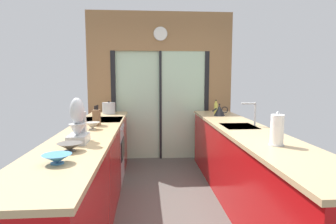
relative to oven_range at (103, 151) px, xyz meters
name	(u,v)px	position (x,y,z in m)	size (l,w,h in m)	color
ground_plane	(168,198)	(0.91, -0.65, -0.47)	(5.04, 7.60, 0.02)	#4C4742
back_wall_unit	(160,77)	(0.91, 1.15, 1.07)	(2.64, 0.12, 2.70)	olive
left_counter_run	(87,176)	(0.00, -1.12, 0.01)	(0.62, 3.80, 0.92)	#AD0C0F
right_counter_run	(246,168)	(1.82, -0.95, 0.01)	(0.62, 3.80, 0.92)	#AD0C0F
sink_faucet	(253,111)	(1.97, -0.70, 0.66)	(0.19, 0.02, 0.29)	#B7BABC
oven_range	(103,151)	(0.00, 0.00, 0.00)	(0.60, 0.60, 0.92)	#B7BABC
mixing_bowl_near	(57,159)	(0.02, -2.14, 0.50)	(0.20, 0.20, 0.07)	teal
mixing_bowl_mid	(70,147)	(0.02, -1.79, 0.50)	(0.21, 0.21, 0.07)	#514C47
mixing_bowl_far	(92,126)	(0.02, -0.80, 0.51)	(0.17, 0.17, 0.09)	gray
knife_block	(97,117)	(0.02, -0.52, 0.57)	(0.08, 0.14, 0.26)	brown
stand_mixer	(78,126)	(0.02, -1.50, 0.63)	(0.17, 0.27, 0.42)	#B7BABC
stock_pot	(109,108)	(0.02, 0.67, 0.56)	(0.22, 0.22, 0.21)	#B7BABC
kettle	(220,110)	(1.80, 0.27, 0.55)	(0.26, 0.18, 0.19)	black
soap_bottle	(216,108)	(1.80, 0.50, 0.56)	(0.06, 0.06, 0.23)	#D1CC4C
paper_towel_roll	(277,130)	(1.80, -1.73, 0.60)	(0.13, 0.13, 0.31)	#B7BABC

